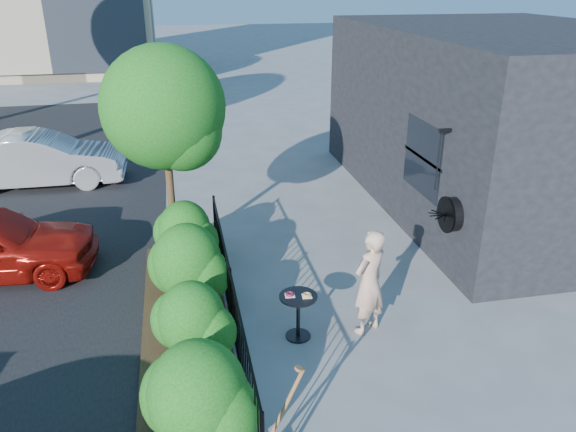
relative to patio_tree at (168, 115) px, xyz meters
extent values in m
plane|color=gray|center=(2.24, -2.76, -2.76)|extent=(120.00, 120.00, 0.00)
cube|color=black|center=(7.74, 1.74, -0.76)|extent=(6.00, 9.00, 4.00)
cube|color=black|center=(4.75, -0.36, -0.96)|extent=(0.04, 1.60, 1.40)
cube|color=black|center=(4.75, -0.36, -0.96)|extent=(0.05, 1.70, 0.06)
cylinder|color=black|center=(4.66, -1.86, -1.51)|extent=(0.18, 0.60, 0.60)
cylinder|color=black|center=(4.56, -1.86, -1.51)|extent=(0.03, 0.64, 0.64)
cube|color=black|center=(4.64, -1.36, -0.16)|extent=(0.25, 0.06, 0.06)
cylinder|color=black|center=(4.56, -1.36, -0.71)|extent=(0.02, 0.02, 1.05)
cylinder|color=black|center=(0.74, -2.76, -2.21)|extent=(0.05, 0.05, 1.10)
cylinder|color=black|center=(0.74, 0.24, -2.21)|extent=(0.05, 0.05, 1.10)
cube|color=black|center=(0.74, -2.76, -1.70)|extent=(0.03, 6.00, 0.03)
cube|color=black|center=(0.74, -2.76, -2.66)|extent=(0.03, 6.00, 0.03)
cylinder|color=black|center=(0.74, -5.26, -2.21)|extent=(0.02, 0.02, 1.04)
cylinder|color=black|center=(0.74, -5.06, -2.21)|extent=(0.02, 0.02, 1.04)
cylinder|color=black|center=(0.74, -4.86, -2.21)|extent=(0.02, 0.02, 1.04)
cylinder|color=black|center=(0.74, -4.66, -2.21)|extent=(0.02, 0.02, 1.04)
cylinder|color=black|center=(0.74, -4.46, -2.21)|extent=(0.02, 0.02, 1.04)
cylinder|color=black|center=(0.74, -4.26, -2.21)|extent=(0.02, 0.02, 1.04)
cylinder|color=black|center=(0.74, -4.06, -2.21)|extent=(0.02, 0.02, 1.04)
cylinder|color=black|center=(0.74, -3.86, -2.21)|extent=(0.02, 0.02, 1.04)
cylinder|color=black|center=(0.74, -3.66, -2.21)|extent=(0.02, 0.02, 1.04)
cylinder|color=black|center=(0.74, -3.46, -2.21)|extent=(0.02, 0.02, 1.04)
cylinder|color=black|center=(0.74, -3.26, -2.21)|extent=(0.02, 0.02, 1.04)
cylinder|color=black|center=(0.74, -3.06, -2.21)|extent=(0.02, 0.02, 1.04)
cylinder|color=black|center=(0.74, -2.86, -2.21)|extent=(0.02, 0.02, 1.04)
cylinder|color=black|center=(0.74, -2.66, -2.21)|extent=(0.02, 0.02, 1.04)
cylinder|color=black|center=(0.74, -2.46, -2.21)|extent=(0.02, 0.02, 1.04)
cylinder|color=black|center=(0.74, -2.26, -2.21)|extent=(0.02, 0.02, 1.04)
cylinder|color=black|center=(0.74, -2.06, -2.21)|extent=(0.02, 0.02, 1.04)
cylinder|color=black|center=(0.74, -1.86, -2.21)|extent=(0.02, 0.02, 1.04)
cylinder|color=black|center=(0.74, -1.66, -2.21)|extent=(0.02, 0.02, 1.04)
cylinder|color=black|center=(0.74, -1.46, -2.21)|extent=(0.02, 0.02, 1.04)
cylinder|color=black|center=(0.74, -1.26, -2.21)|extent=(0.02, 0.02, 1.04)
cylinder|color=black|center=(0.74, -1.06, -2.21)|extent=(0.02, 0.02, 1.04)
cylinder|color=black|center=(0.74, -0.86, -2.21)|extent=(0.02, 0.02, 1.04)
cylinder|color=black|center=(0.74, -0.66, -2.21)|extent=(0.02, 0.02, 1.04)
cylinder|color=black|center=(0.74, -0.46, -2.21)|extent=(0.02, 0.02, 1.04)
cylinder|color=black|center=(0.74, -0.26, -2.21)|extent=(0.02, 0.02, 1.04)
cylinder|color=black|center=(0.74, -0.06, -2.21)|extent=(0.02, 0.02, 1.04)
cylinder|color=black|center=(0.74, 0.14, -2.21)|extent=(0.02, 0.02, 1.04)
cube|color=#382616|center=(0.04, -2.76, -2.72)|extent=(1.30, 6.00, 0.08)
ellipsoid|color=#135613|center=(0.14, -4.96, -2.06)|extent=(1.10, 1.10, 1.24)
ellipsoid|color=#135613|center=(0.14, -3.36, -2.06)|extent=(1.10, 1.10, 1.24)
ellipsoid|color=#135613|center=(0.14, -1.86, -2.06)|extent=(1.10, 1.10, 1.24)
ellipsoid|color=#135613|center=(0.14, -0.46, -2.06)|extent=(1.10, 1.10, 1.24)
cylinder|color=#3F2B19|center=(-0.06, 0.04, -1.56)|extent=(0.14, 0.14, 2.40)
sphere|color=#135613|center=(-0.06, 0.04, 0.08)|extent=(2.20, 2.20, 2.20)
sphere|color=#135613|center=(0.24, -0.16, -0.25)|extent=(1.43, 1.43, 1.43)
cylinder|color=black|center=(1.69, -3.09, -2.06)|extent=(0.57, 0.57, 0.03)
cylinder|color=black|center=(1.69, -3.09, -2.41)|extent=(0.06, 0.06, 0.68)
cylinder|color=black|center=(1.69, -3.09, -2.75)|extent=(0.38, 0.38, 0.03)
cube|color=white|center=(1.57, -3.05, -2.05)|extent=(0.16, 0.16, 0.01)
cube|color=white|center=(1.81, -3.13, -2.05)|extent=(0.16, 0.16, 0.01)
torus|color=#4E0D19|center=(1.57, -3.05, -2.02)|extent=(0.13, 0.13, 0.04)
torus|color=#B08C4B|center=(1.81, -3.13, -2.02)|extent=(0.13, 0.13, 0.04)
imported|color=tan|center=(2.76, -3.12, -1.93)|extent=(0.73, 0.65, 1.67)
cylinder|color=brown|center=(1.02, -5.36, -2.07)|extent=(0.50, 0.04, 1.09)
cylinder|color=brown|center=(1.19, -5.36, -1.52)|extent=(0.10, 0.09, 0.06)
imported|color=#ADADB2|center=(-3.38, 4.80, -2.07)|extent=(4.22, 1.51, 1.38)
camera|label=1|loc=(0.14, -10.00, 2.25)|focal=35.00mm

